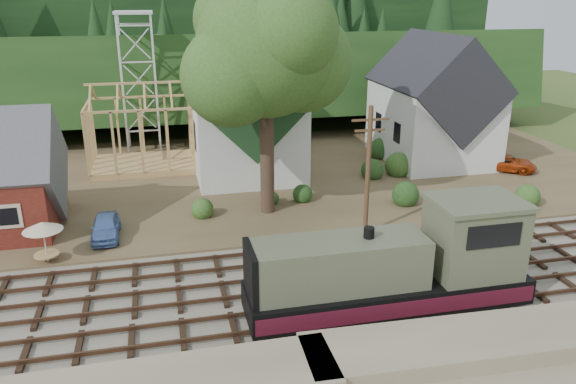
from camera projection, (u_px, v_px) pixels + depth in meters
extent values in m
plane|color=#384C1E|center=(267.00, 293.00, 27.48)|extent=(140.00, 140.00, 0.00)
cube|color=#726B5B|center=(267.00, 292.00, 27.45)|extent=(64.00, 11.00, 0.16)
cube|color=brown|center=(223.00, 178.00, 43.94)|extent=(64.00, 26.00, 0.30)
cube|color=#1E3F19|center=(199.00, 118.00, 66.01)|extent=(70.00, 28.96, 12.74)
cube|color=black|center=(190.00, 95.00, 80.69)|extent=(80.00, 20.00, 12.00)
cube|color=silver|center=(243.00, 130.00, 45.08)|extent=(8.00, 12.00, 6.40)
cube|color=#1B3C1C|center=(242.00, 90.00, 44.00)|extent=(8.40, 12.96, 8.40)
cube|color=silver|center=(255.00, 74.00, 37.83)|extent=(2.40, 2.40, 4.00)
cone|color=#1B3C1C|center=(254.00, 23.00, 36.72)|extent=(5.37, 5.37, 2.60)
cube|color=silver|center=(432.00, 122.00, 47.57)|extent=(8.00, 10.00, 6.40)
cube|color=black|center=(435.00, 85.00, 46.49)|extent=(8.40, 10.80, 8.40)
cube|color=tan|center=(144.00, 164.00, 46.20)|extent=(8.00, 6.00, 0.50)
cube|color=tan|center=(137.00, 83.00, 43.96)|extent=(8.00, 0.18, 0.18)
cube|color=silver|center=(122.00, 86.00, 48.19)|extent=(0.18, 0.18, 12.00)
cube|color=silver|center=(156.00, 85.00, 48.79)|extent=(0.18, 0.18, 12.00)
cube|color=silver|center=(124.00, 81.00, 50.76)|extent=(0.18, 0.18, 12.00)
cube|color=silver|center=(155.00, 80.00, 51.35)|extent=(0.18, 0.18, 12.00)
cube|color=silver|center=(133.00, 12.00, 47.75)|extent=(3.20, 3.20, 0.25)
cylinder|color=#38281E|center=(267.00, 153.00, 35.64)|extent=(0.90, 0.90, 8.00)
sphere|color=#31521E|center=(266.00, 48.00, 33.45)|extent=(8.40, 8.40, 8.40)
sphere|color=#31521E|center=(302.00, 62.00, 35.24)|extent=(6.40, 6.40, 6.40)
sphere|color=#31521E|center=(232.00, 76.00, 32.75)|extent=(6.00, 6.00, 6.00)
cylinder|color=#4C331E|center=(368.00, 174.00, 32.40)|extent=(0.28, 0.28, 8.00)
cube|color=#4C331E|center=(371.00, 120.00, 31.32)|extent=(2.20, 0.12, 0.12)
cube|color=#4C331E|center=(370.00, 130.00, 31.52)|extent=(1.80, 0.12, 0.12)
cube|color=black|center=(387.00, 307.00, 25.68)|extent=(12.74, 2.66, 0.37)
cube|color=black|center=(388.00, 292.00, 25.43)|extent=(12.74, 3.08, 1.17)
cube|color=#545B42|center=(340.00, 264.00, 24.36)|extent=(7.65, 2.44, 2.23)
cube|color=#545B42|center=(474.00, 238.00, 25.52)|extent=(3.82, 2.97, 3.40)
cube|color=#545B42|center=(478.00, 202.00, 24.93)|extent=(4.04, 3.19, 0.21)
cube|color=black|center=(494.00, 236.00, 23.89)|extent=(2.55, 0.06, 1.06)
cube|color=#501121|center=(402.00, 310.00, 24.00)|extent=(12.74, 0.04, 0.74)
cube|color=#501121|center=(375.00, 276.00, 26.86)|extent=(12.74, 0.04, 0.74)
cylinder|color=black|center=(369.00, 235.00, 24.22)|extent=(0.47, 0.47, 0.74)
imported|color=#5679BA|center=(106.00, 227.00, 32.84)|extent=(1.58, 3.88, 1.32)
imported|color=#A9350D|center=(506.00, 163.00, 45.20)|extent=(5.03, 4.33, 1.29)
cylinder|color=silver|center=(45.00, 244.00, 29.75)|extent=(0.09, 0.09, 2.05)
cylinder|color=tan|center=(47.00, 254.00, 29.96)|extent=(1.30, 1.30, 0.07)
cone|color=beige|center=(42.00, 226.00, 29.41)|extent=(2.05, 2.05, 0.46)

